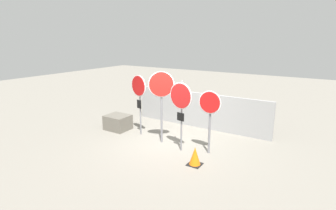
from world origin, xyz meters
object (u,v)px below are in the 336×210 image
Objects in this scene: stop_sign_0 at (139,91)px; traffic_cone_0 at (195,156)px; storage_crate at (118,122)px; stop_sign_2 at (181,101)px; stop_sign_3 at (210,109)px; stop_sign_1 at (161,91)px.

traffic_cone_0 is (2.91, -1.11, -1.46)m from stop_sign_0.
storage_crate is (-4.04, 1.11, 0.02)m from traffic_cone_0.
stop_sign_2 reaches higher than stop_sign_3.
storage_crate is (-3.20, 0.49, -1.42)m from stop_sign_2.
stop_sign_2 reaches higher than storage_crate.
stop_sign_1 reaches higher than stop_sign_3.
stop_sign_2 is at bearing 0.58° from stop_sign_0.
stop_sign_3 is (2.93, -0.18, -0.25)m from stop_sign_0.
stop_sign_0 is 2.94m from stop_sign_3.
traffic_cone_0 is 0.59× the size of storage_crate.
stop_sign_3 is at bearing 10.43° from stop_sign_0.
stop_sign_1 is 1.23× the size of stop_sign_3.
stop_sign_0 is 0.99× the size of stop_sign_2.
stop_sign_3 is at bearing 89.14° from traffic_cone_0.
storage_crate is at bearing -165.97° from stop_sign_0.
stop_sign_1 is 0.96m from stop_sign_2.
stop_sign_3 reaches higher than traffic_cone_0.
stop_sign_2 is 4.23× the size of traffic_cone_0.
stop_sign_2 is 2.49× the size of storage_crate.
stop_sign_1 is 1.81m from stop_sign_3.
stop_sign_1 is at bearing 173.46° from stop_sign_2.
stop_sign_1 is 2.73× the size of storage_crate.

